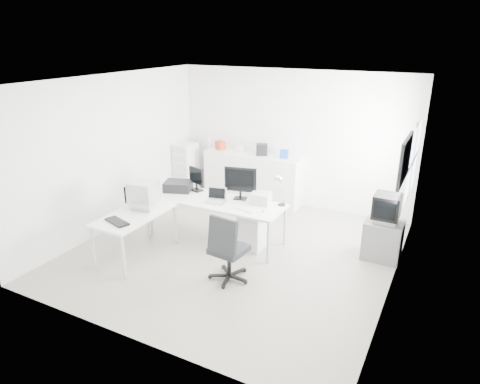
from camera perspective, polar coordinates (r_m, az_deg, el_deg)
The scene contains 30 objects.
floor at distance 7.26m, azimuth -0.73°, elevation -7.91°, with size 5.00×5.00×0.01m, color #B5B0A2.
ceiling at distance 6.43m, azimuth -0.85°, elevation 14.66°, with size 5.00×5.00×0.01m, color white.
back_wall at distance 8.91m, azimuth 6.88°, elevation 6.99°, with size 5.00×0.02×2.80m, color white.
left_wall at distance 8.15m, azimuth -16.54°, elevation 5.03°, with size 0.02×5.00×2.80m, color white.
right_wall at distance 6.01m, azimuth 20.72°, elevation -0.83°, with size 0.02×5.00×2.80m, color white.
window at distance 7.10m, azimuth 22.08°, elevation 3.83°, with size 0.02×1.20×1.10m, color white, non-canonical shape.
wall_picture at distance 5.96m, azimuth 21.16°, elevation 4.01°, with size 0.04×0.90×0.60m, color black, non-canonical shape.
main_desk at distance 7.51m, azimuth -3.20°, elevation -3.74°, with size 2.40×0.80×0.75m, color white, non-canonical shape.
side_desk at distance 7.17m, azimuth -13.61°, elevation -5.55°, with size 0.70×1.40×0.75m, color white, non-canonical shape.
drawer_pedestal at distance 7.28m, azimuth 1.78°, elevation -5.17°, with size 0.40×0.50×0.60m, color white.
inkjet_printer at distance 7.86m, azimuth -8.25°, elevation 0.80°, with size 0.48×0.37×0.17m, color black.
lcd_monitor_small at distance 7.77m, azimuth -5.85°, elevation 1.71°, with size 0.35×0.20×0.44m, color black, non-canonical shape.
lcd_monitor_large at distance 7.31m, azimuth 0.06°, elevation 1.21°, with size 0.56×0.22×0.58m, color black, non-canonical shape.
laptop at distance 7.22m, azimuth -3.33°, elevation -0.60°, with size 0.33×0.34×0.22m, color #B7B7BA, non-canonical shape.
white_keyboard at distance 6.95m, azimuth 0.74°, elevation -2.31°, with size 0.39×0.12×0.02m, color white.
white_mouse at distance 6.87m, azimuth 3.16°, elevation -2.46°, with size 0.06×0.06×0.06m, color white.
laser_printer at distance 7.19m, azimuth 2.78°, elevation -0.83°, with size 0.32×0.28×0.18m, color #BBBBBB.
desk_lamp at distance 7.07m, azimuth 5.65°, elevation 0.16°, with size 0.17×0.17×0.52m, color silver, non-canonical shape.
crt_monitor at distance 7.10m, azimuth -12.72°, elevation -0.27°, with size 0.43×0.43×0.49m, color #B7B7BA, non-canonical shape.
black_keyboard at distance 6.75m, azimuth -16.07°, elevation -3.84°, with size 0.44×0.18×0.03m, color black.
office_chair at distance 6.26m, azimuth -1.48°, elevation -7.24°, with size 0.62×0.62×1.08m, color #292C2F, non-canonical shape.
tv_cabinet at distance 7.29m, azimuth 18.47°, elevation -6.10°, with size 0.59×0.48×0.64m, color slate.
crt_tv at distance 7.08m, azimuth 18.96°, elevation -2.14°, with size 0.50×0.48×0.45m, color black, non-canonical shape.
sideboard at distance 9.20m, azimuth 1.72°, elevation 1.93°, with size 2.12×0.53×1.06m, color white.
clutter_box_a at distance 9.39m, azimuth -2.67°, elevation 6.24°, with size 0.18×0.16×0.18m, color red.
clutter_box_b at distance 9.16m, azimuth 0.06°, elevation 5.77°, with size 0.14×0.12×0.14m, color white.
clutter_box_c at distance 8.94m, azimuth 2.92°, elevation 5.67°, with size 0.23×0.21×0.23m, color black.
clutter_box_d at distance 8.76m, azimuth 5.90°, elevation 5.06°, with size 0.16×0.14×0.16m, color #1946B5.
clutter_bottle at distance 9.56m, azimuth -4.12°, elevation 6.60°, with size 0.07×0.07×0.22m, color white.
filing_cabinet at distance 9.69m, azimuth -7.21°, elevation 3.05°, with size 0.41×0.48×1.16m, color white.
Camera 1 is at (3.03, -5.63, 3.44)m, focal length 32.00 mm.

